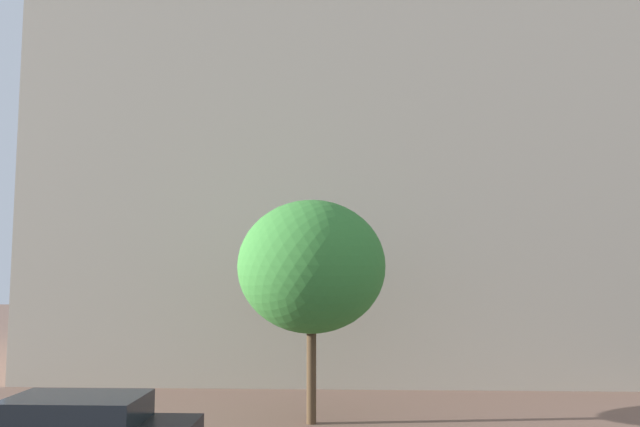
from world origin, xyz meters
TOP-DOWN VIEW (x-y plane):
  - landmark_building at (-0.40, 25.68)m, footprint 22.51×15.68m
  - tree_curb_far at (-0.83, 13.63)m, footprint 3.83×3.83m

SIDE VIEW (x-z plane):
  - tree_curb_far at x=-0.83m, z-range 1.12..6.83m
  - landmark_building at x=-0.40m, z-range -6.35..26.68m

